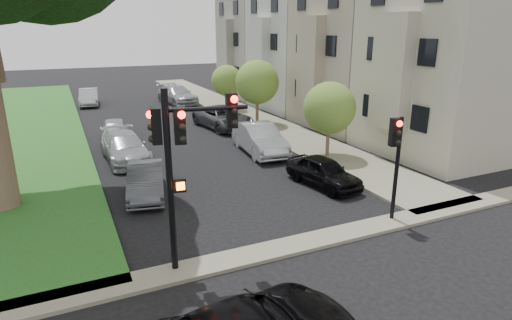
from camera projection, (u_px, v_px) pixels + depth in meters
name	position (u px, v px, depth m)	size (l,w,h in m)	color
ground	(333.00, 279.00, 11.68)	(140.00, 140.00, 0.00)	black
grass_strip	(17.00, 128.00, 28.85)	(8.00, 44.00, 0.12)	#225B1C
sidewalk_right	(234.00, 110.00, 35.15)	(3.50, 44.00, 0.12)	gray
sidewalk_cross	(296.00, 245.00, 13.39)	(60.00, 1.00, 0.12)	gray
house_a	(455.00, 20.00, 21.52)	(7.70, 7.55, 15.97)	gray
house_b	(361.00, 21.00, 28.02)	(7.70, 7.55, 15.97)	tan
house_c	(302.00, 22.00, 34.52)	(7.70, 7.55, 15.97)	silver
house_d	(262.00, 23.00, 41.01)	(7.70, 7.55, 15.97)	slate
small_tree_a	(329.00, 108.00, 21.63)	(2.66, 2.66, 3.99)	brown
small_tree_b	(257.00, 82.00, 29.06)	(2.99, 2.99, 4.48)	brown
small_tree_c	(227.00, 81.00, 34.21)	(2.47, 2.47, 3.71)	brown
traffic_signal_main	(183.00, 148.00, 11.19)	(2.52, 0.68, 5.15)	black
traffic_signal_secondary	(396.00, 151.00, 14.35)	(0.50, 0.41, 3.76)	black
car_parked_0	(323.00, 172.00, 18.35)	(1.52, 3.77, 1.28)	black
car_parked_1	(260.00, 139.00, 23.12)	(1.70, 4.87, 1.61)	#999BA0
car_parked_2	(223.00, 117.00, 28.86)	(2.46, 5.33, 1.48)	#3F4247
car_parked_4	(177.00, 95.00, 38.19)	(2.19, 5.38, 1.56)	#999BA0
car_parked_5	(146.00, 181.00, 17.26)	(1.38, 3.95, 1.30)	#3F4247
car_parked_6	(125.00, 147.00, 21.80)	(1.98, 4.88, 1.42)	#999BA0
car_parked_7	(115.00, 131.00, 25.45)	(1.58, 3.93, 1.34)	#999BA0
car_parked_9	(89.00, 97.00, 37.32)	(1.52, 4.37, 1.44)	#999BA0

